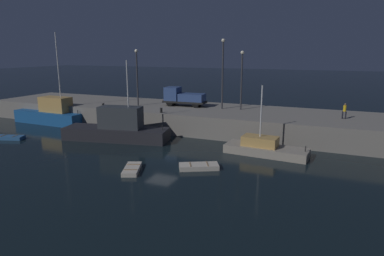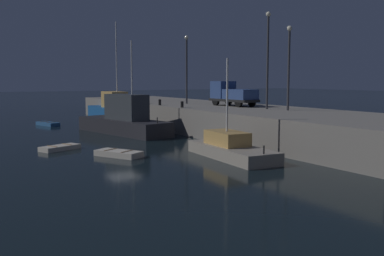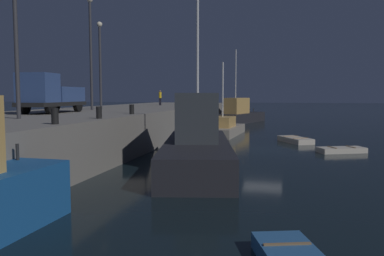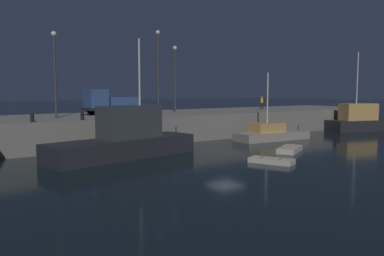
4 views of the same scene
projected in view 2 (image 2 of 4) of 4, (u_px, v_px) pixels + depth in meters
The scene contains 15 objects.
ground_plane at pixel (123, 145), 35.01m from camera, with size 320.00×320.00×0.00m, color black.
pier_quay at pixel (249, 122), 41.16m from camera, with size 62.58×10.77×2.47m.
fishing_boat_blue at pixel (230, 148), 29.34m from camera, with size 7.82×3.10×6.48m.
fishing_boat_white at pixel (112, 110), 55.63m from camera, with size 10.57×3.39×11.87m.
fishing_boat_orange at pixel (124, 120), 42.31m from camera, with size 11.85×5.30×8.59m.
dinghy_orange_near at pixel (119, 154), 29.85m from camera, with size 3.48×2.72×0.43m.
rowboat_white_mid at pixel (60, 148), 32.58m from camera, with size 2.23×3.14×0.37m.
dinghy_red_small at pixel (48, 124), 49.74m from camera, with size 3.35×2.06×0.41m.
lamp_post_west at pixel (187, 64), 48.06m from camera, with size 0.44×0.44×7.28m.
lamp_post_east at pixel (268, 53), 39.45m from camera, with size 0.44×0.44×8.50m.
lamp_post_central at pixel (289, 61), 37.75m from camera, with size 0.44×0.44×7.08m.
utility_truck at pixel (232, 94), 44.50m from camera, with size 5.70×2.28×2.44m.
bollard_west at pixel (182, 104), 41.99m from camera, with size 0.28×0.28×0.58m, color black.
bollard_central at pixel (160, 102), 45.77m from camera, with size 0.28×0.28×0.59m, color black.
bollard_east at pixel (144, 101), 49.00m from camera, with size 0.28×0.28×0.62m, color black.
Camera 2 is at (32.53, -13.12, 5.13)m, focal length 42.03 mm.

